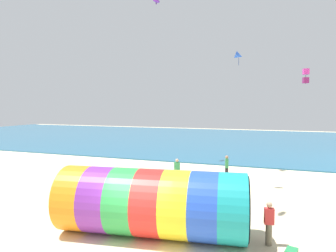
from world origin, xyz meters
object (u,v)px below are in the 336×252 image
(kite_purple_parafoil, at_px, (156,1))
(bystander_near_water, at_px, (227,167))
(bystander_mid_beach, at_px, (177,171))
(kite_handler, at_px, (269,223))
(giant_inflatable_tube, at_px, (152,203))
(kite_magenta_box, at_px, (306,76))
(kite_blue_delta, at_px, (239,56))

(kite_purple_parafoil, bearing_deg, bystander_near_water, -33.21)
(bystander_near_water, bearing_deg, bystander_mid_beach, -144.67)
(kite_handler, bearing_deg, giant_inflatable_tube, -171.32)
(kite_magenta_box, xyz_separation_m, kite_blue_delta, (-4.85, 1.54, 1.93))
(kite_magenta_box, relative_size, bystander_near_water, 0.62)
(kite_blue_delta, bearing_deg, kite_purple_parafoil, 168.81)
(kite_handler, height_order, kite_purple_parafoil, kite_purple_parafoil)
(kite_handler, xyz_separation_m, kite_blue_delta, (-2.77, 13.14, 8.49))
(kite_handler, bearing_deg, bystander_near_water, 107.60)
(kite_purple_parafoil, xyz_separation_m, bystander_mid_beach, (4.38, -7.05, -14.21))
(giant_inflatable_tube, relative_size, bystander_near_water, 4.56)
(kite_magenta_box, xyz_separation_m, bystander_mid_beach, (-8.26, -3.97, -6.57))
(kite_magenta_box, height_order, bystander_mid_beach, kite_magenta_box)
(kite_purple_parafoil, bearing_deg, kite_magenta_box, -13.68)
(kite_handler, relative_size, kite_purple_parafoil, 1.67)
(bystander_near_water, relative_size, bystander_mid_beach, 1.03)
(kite_magenta_box, distance_m, kite_blue_delta, 5.44)
(kite_blue_delta, bearing_deg, kite_handler, -78.10)
(kite_blue_delta, height_order, kite_purple_parafoil, kite_purple_parafoil)
(kite_handler, xyz_separation_m, bystander_mid_beach, (-6.18, 7.63, -0.00))
(kite_blue_delta, bearing_deg, kite_magenta_box, -17.58)
(kite_magenta_box, bearing_deg, bystander_near_water, -160.86)
(kite_blue_delta, xyz_separation_m, bystander_mid_beach, (-3.41, -5.51, -8.50))
(kite_purple_parafoil, bearing_deg, giant_inflatable_tube, -68.60)
(giant_inflatable_tube, height_order, bystander_mid_beach, giant_inflatable_tube)
(kite_handler, relative_size, bystander_near_water, 0.97)
(kite_handler, bearing_deg, kite_purple_parafoil, 125.72)
(kite_magenta_box, bearing_deg, giant_inflatable_tube, -118.25)
(kite_handler, distance_m, kite_blue_delta, 15.89)
(giant_inflatable_tube, height_order, kite_purple_parafoil, kite_purple_parafoil)
(giant_inflatable_tube, height_order, bystander_near_water, giant_inflatable_tube)
(kite_blue_delta, distance_m, kite_purple_parafoil, 9.78)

